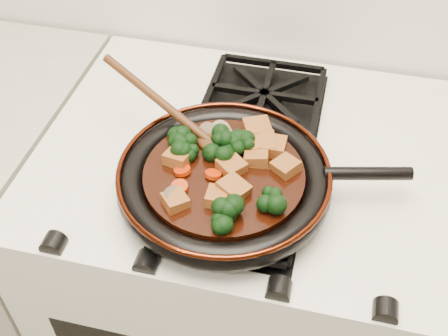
# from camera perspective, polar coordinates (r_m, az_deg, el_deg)

# --- Properties ---
(stove) EXTENTS (0.76, 0.60, 0.90)m
(stove) POSITION_cam_1_polar(r_m,az_deg,el_deg) (1.37, 1.98, -11.99)
(stove) COLOR white
(stove) RESTS_ON ground
(burner_grate_front) EXTENTS (0.23, 0.23, 0.03)m
(burner_grate_front) POSITION_cam_1_polar(r_m,az_deg,el_deg) (0.91, 0.87, -3.49)
(burner_grate_front) COLOR black
(burner_grate_front) RESTS_ON stove
(burner_grate_back) EXTENTS (0.23, 0.23, 0.03)m
(burner_grate_back) POSITION_cam_1_polar(r_m,az_deg,el_deg) (1.11, 4.09, 7.16)
(burner_grate_back) COLOR black
(burner_grate_back) RESTS_ON stove
(skillet) EXTENTS (0.47, 0.35, 0.05)m
(skillet) POSITION_cam_1_polar(r_m,az_deg,el_deg) (0.90, 0.13, -1.16)
(skillet) COLOR black
(skillet) RESTS_ON burner_grate_front
(braising_sauce) EXTENTS (0.26, 0.26, 0.02)m
(braising_sauce) POSITION_cam_1_polar(r_m,az_deg,el_deg) (0.90, 0.00, -0.94)
(braising_sauce) COLOR black
(braising_sauce) RESTS_ON skillet
(tofu_cube_0) EXTENTS (0.05, 0.05, 0.02)m
(tofu_cube_0) POSITION_cam_1_polar(r_m,az_deg,el_deg) (0.89, 0.76, 0.16)
(tofu_cube_0) COLOR brown
(tofu_cube_0) RESTS_ON braising_sauce
(tofu_cube_1) EXTENTS (0.04, 0.04, 0.02)m
(tofu_cube_1) POSITION_cam_1_polar(r_m,az_deg,el_deg) (0.93, 5.01, 2.19)
(tofu_cube_1) COLOR brown
(tofu_cube_1) RESTS_ON braising_sauce
(tofu_cube_2) EXTENTS (0.06, 0.06, 0.03)m
(tofu_cube_2) POSITION_cam_1_polar(r_m,az_deg,el_deg) (0.96, 3.41, 3.92)
(tofu_cube_2) COLOR brown
(tofu_cube_2) RESTS_ON braising_sauce
(tofu_cube_3) EXTENTS (0.06, 0.06, 0.03)m
(tofu_cube_3) POSITION_cam_1_polar(r_m,az_deg,el_deg) (0.86, 0.95, -2.20)
(tofu_cube_3) COLOR brown
(tofu_cube_3) RESTS_ON braising_sauce
(tofu_cube_4) EXTENTS (0.05, 0.05, 0.03)m
(tofu_cube_4) POSITION_cam_1_polar(r_m,az_deg,el_deg) (0.91, -4.69, 1.04)
(tofu_cube_4) COLOR brown
(tofu_cube_4) RESTS_ON braising_sauce
(tofu_cube_5) EXTENTS (0.05, 0.05, 0.03)m
(tofu_cube_5) POSITION_cam_1_polar(r_m,az_deg,el_deg) (0.93, 3.96, 2.43)
(tofu_cube_5) COLOR brown
(tofu_cube_5) RESTS_ON braising_sauce
(tofu_cube_6) EXTENTS (0.05, 0.05, 0.02)m
(tofu_cube_6) POSITION_cam_1_polar(r_m,az_deg,el_deg) (0.85, -4.98, -3.37)
(tofu_cube_6) COLOR brown
(tofu_cube_6) RESTS_ON braising_sauce
(tofu_cube_7) EXTENTS (0.04, 0.03, 0.02)m
(tofu_cube_7) POSITION_cam_1_polar(r_m,az_deg,el_deg) (0.94, 3.84, 2.93)
(tofu_cube_7) COLOR brown
(tofu_cube_7) RESTS_ON braising_sauce
(tofu_cube_8) EXTENTS (0.03, 0.04, 0.02)m
(tofu_cube_8) POSITION_cam_1_polar(r_m,az_deg,el_deg) (0.85, -0.73, -2.99)
(tofu_cube_8) COLOR brown
(tofu_cube_8) RESTS_ON braising_sauce
(tofu_cube_9) EXTENTS (0.05, 0.05, 0.03)m
(tofu_cube_9) POSITION_cam_1_polar(r_m,az_deg,el_deg) (0.91, 3.34, 1.18)
(tofu_cube_9) COLOR brown
(tofu_cube_9) RESTS_ON braising_sauce
(tofu_cube_10) EXTENTS (0.05, 0.05, 0.03)m
(tofu_cube_10) POSITION_cam_1_polar(r_m,az_deg,el_deg) (0.90, 6.28, 0.13)
(tofu_cube_10) COLOR brown
(tofu_cube_10) RESTS_ON braising_sauce
(broccoli_floret_0) EXTENTS (0.09, 0.09, 0.07)m
(broccoli_floret_0) POSITION_cam_1_polar(r_m,az_deg,el_deg) (0.91, -0.49, 1.47)
(broccoli_floret_0) COLOR black
(broccoli_floret_0) RESTS_ON braising_sauce
(broccoli_floret_1) EXTENTS (0.06, 0.06, 0.05)m
(broccoli_floret_1) POSITION_cam_1_polar(r_m,az_deg,el_deg) (0.82, 0.18, -5.30)
(broccoli_floret_1) COLOR black
(broccoli_floret_1) RESTS_ON braising_sauce
(broccoli_floret_2) EXTENTS (0.08, 0.08, 0.07)m
(broccoli_floret_2) POSITION_cam_1_polar(r_m,az_deg,el_deg) (0.92, -3.58, 1.87)
(broccoli_floret_2) COLOR black
(broccoli_floret_2) RESTS_ON braising_sauce
(broccoli_floret_3) EXTENTS (0.08, 0.08, 0.06)m
(broccoli_floret_3) POSITION_cam_1_polar(r_m,az_deg,el_deg) (0.93, 1.91, 2.77)
(broccoli_floret_3) COLOR black
(broccoli_floret_3) RESTS_ON braising_sauce
(broccoli_floret_4) EXTENTS (0.10, 0.09, 0.08)m
(broccoli_floret_4) POSITION_cam_1_polar(r_m,az_deg,el_deg) (0.93, -0.21, 2.95)
(broccoli_floret_4) COLOR black
(broccoli_floret_4) RESTS_ON braising_sauce
(broccoli_floret_5) EXTENTS (0.08, 0.08, 0.07)m
(broccoli_floret_5) POSITION_cam_1_polar(r_m,az_deg,el_deg) (0.84, 5.24, -3.34)
(broccoli_floret_5) COLOR black
(broccoli_floret_5) RESTS_ON braising_sauce
(broccoli_floret_6) EXTENTS (0.08, 0.08, 0.06)m
(broccoli_floret_6) POSITION_cam_1_polar(r_m,az_deg,el_deg) (0.94, -4.66, 2.73)
(broccoli_floret_6) COLOR black
(broccoli_floret_6) RESTS_ON braising_sauce
(broccoli_floret_7) EXTENTS (0.08, 0.08, 0.07)m
(broccoli_floret_7) POSITION_cam_1_polar(r_m,az_deg,el_deg) (0.93, 1.31, 2.33)
(broccoli_floret_7) COLOR black
(broccoli_floret_7) RESTS_ON braising_sauce
(broccoli_floret_8) EXTENTS (0.08, 0.09, 0.06)m
(broccoli_floret_8) POSITION_cam_1_polar(r_m,az_deg,el_deg) (0.91, -3.81, 1.46)
(broccoli_floret_8) COLOR black
(broccoli_floret_8) RESTS_ON braising_sauce
(broccoli_floret_9) EXTENTS (0.08, 0.09, 0.07)m
(broccoli_floret_9) POSITION_cam_1_polar(r_m,az_deg,el_deg) (0.83, 0.26, -3.90)
(broccoli_floret_9) COLOR black
(broccoli_floret_9) RESTS_ON braising_sauce
(carrot_coin_0) EXTENTS (0.03, 0.03, 0.01)m
(carrot_coin_0) POSITION_cam_1_polar(r_m,az_deg,el_deg) (0.94, 3.30, 2.96)
(carrot_coin_0) COLOR #B72805
(carrot_coin_0) RESTS_ON braising_sauce
(carrot_coin_1) EXTENTS (0.03, 0.03, 0.02)m
(carrot_coin_1) POSITION_cam_1_polar(r_m,az_deg,el_deg) (0.89, -4.25, -0.25)
(carrot_coin_1) COLOR #B72805
(carrot_coin_1) RESTS_ON braising_sauce
(carrot_coin_2) EXTENTS (0.03, 0.03, 0.02)m
(carrot_coin_2) POSITION_cam_1_polar(r_m,az_deg,el_deg) (0.94, 3.16, 2.92)
(carrot_coin_2) COLOR #B72805
(carrot_coin_2) RESTS_ON braising_sauce
(carrot_coin_3) EXTENTS (0.03, 0.03, 0.01)m
(carrot_coin_3) POSITION_cam_1_polar(r_m,az_deg,el_deg) (0.87, -4.54, -1.93)
(carrot_coin_3) COLOR #B72805
(carrot_coin_3) RESTS_ON braising_sauce
(carrot_coin_4) EXTENTS (0.03, 0.03, 0.02)m
(carrot_coin_4) POSITION_cam_1_polar(r_m,az_deg,el_deg) (0.88, -1.11, -0.66)
(carrot_coin_4) COLOR #B72805
(carrot_coin_4) RESTS_ON braising_sauce
(carrot_coin_5) EXTENTS (0.03, 0.03, 0.02)m
(carrot_coin_5) POSITION_cam_1_polar(r_m,az_deg,el_deg) (0.84, 0.15, -3.51)
(carrot_coin_5) COLOR #B72805
(carrot_coin_5) RESTS_ON braising_sauce
(mushroom_slice_0) EXTENTS (0.04, 0.04, 0.02)m
(mushroom_slice_0) POSITION_cam_1_polar(r_m,az_deg,el_deg) (0.96, -0.09, 3.88)
(mushroom_slice_0) COLOR brown
(mushroom_slice_0) RESTS_ON braising_sauce
(mushroom_slice_1) EXTENTS (0.03, 0.03, 0.03)m
(mushroom_slice_1) POSITION_cam_1_polar(r_m,az_deg,el_deg) (0.94, -4.01, 2.80)
(mushroom_slice_1) COLOR brown
(mushroom_slice_1) RESTS_ON braising_sauce
(mushroom_slice_2) EXTENTS (0.05, 0.05, 0.02)m
(mushroom_slice_2) POSITION_cam_1_polar(r_m,az_deg,el_deg) (0.96, -0.38, 3.87)
(mushroom_slice_2) COLOR brown
(mushroom_slice_2) RESTS_ON braising_sauce
(mushroom_slice_3) EXTENTS (0.04, 0.03, 0.03)m
(mushroom_slice_3) POSITION_cam_1_polar(r_m,az_deg,el_deg) (0.95, -1.64, 3.72)
(mushroom_slice_3) COLOR brown
(mushroom_slice_3) RESTS_ON braising_sauce
(mushroom_slice_4) EXTENTS (0.04, 0.04, 0.03)m
(mushroom_slice_4) POSITION_cam_1_polar(r_m,az_deg,el_deg) (0.85, -5.03, -2.99)
(mushroom_slice_4) COLOR brown
(mushroom_slice_4) RESTS_ON braising_sauce
(wooden_spoon) EXTENTS (0.15, 0.09, 0.25)m
(wooden_spoon) POSITION_cam_1_polar(r_m,az_deg,el_deg) (0.95, -4.46, 5.12)
(wooden_spoon) COLOR #46240F
(wooden_spoon) RESTS_ON braising_sauce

